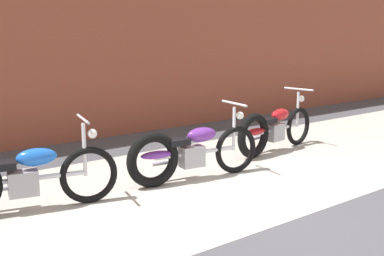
# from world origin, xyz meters

# --- Properties ---
(ground_plane) EXTENTS (80.00, 80.00, 0.00)m
(ground_plane) POSITION_xyz_m (0.00, 0.00, 0.00)
(ground_plane) COLOR #47474C
(sidewalk_slab) EXTENTS (36.00, 3.50, 0.01)m
(sidewalk_slab) POSITION_xyz_m (0.00, 1.75, 0.00)
(sidewalk_slab) COLOR #B2ADA3
(sidewalk_slab) RESTS_ON ground
(brick_building_wall) EXTENTS (36.00, 0.50, 4.62)m
(brick_building_wall) POSITION_xyz_m (0.00, 5.20, 2.31)
(brick_building_wall) COLOR brown
(brick_building_wall) RESTS_ON ground
(motorcycle_blue) EXTENTS (1.98, 0.73, 1.03)m
(motorcycle_blue) POSITION_xyz_m (-2.29, 1.99, 0.40)
(motorcycle_blue) COLOR black
(motorcycle_blue) RESTS_ON ground
(motorcycle_purple) EXTENTS (2.00, 0.62, 1.03)m
(motorcycle_purple) POSITION_xyz_m (-0.10, 1.79, 0.40)
(motorcycle_purple) COLOR black
(motorcycle_purple) RESTS_ON ground
(motorcycle_red) EXTENTS (2.00, 0.58, 1.03)m
(motorcycle_red) POSITION_xyz_m (1.96, 2.19, 0.40)
(motorcycle_red) COLOR black
(motorcycle_red) RESTS_ON ground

